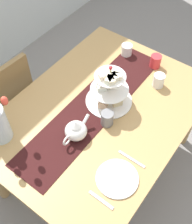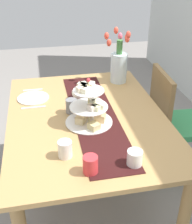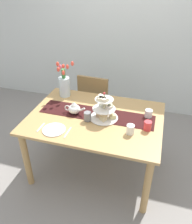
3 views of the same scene
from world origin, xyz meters
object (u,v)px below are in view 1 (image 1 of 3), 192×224
chair_left (3,102)px  mug_white_text (159,80)px  mug_grey (107,118)px  fork_left (101,200)px  cream_jug (127,50)px  dining_table (100,120)px  knife_left (132,159)px  teapot (76,130)px  tiered_cake_stand (109,90)px  mug_orange (156,61)px  dinner_plate_left (117,178)px

chair_left → mug_white_text: 1.15m
mug_grey → mug_white_text: mug_grey is taller
fork_left → cream_jug: bearing=26.4°
dining_table → knife_left: 0.40m
dining_table → teapot: (-0.24, 0.00, 0.16)m
cream_jug → tiered_cake_stand: bearing=-161.2°
cream_jug → mug_orange: size_ratio=0.89×
mug_grey → mug_white_text: bearing=-11.4°
cream_jug → mug_white_text: (-0.14, -0.34, 0.01)m
knife_left → mug_white_text: size_ratio=1.79×
tiered_cake_stand → mug_grey: 0.19m
fork_left → teapot: bearing=56.6°
teapot → mug_orange: size_ratio=2.51×
cream_jug → dinner_plate_left: size_ratio=0.37×
cream_jug → mug_grey: mug_grey is taller
fork_left → mug_white_text: bearing=10.4°
dinner_plate_left → mug_grey: size_ratio=2.42×
chair_left → fork_left: bearing=-102.8°
dinner_plate_left → cream_jug: bearing=30.1°
dinner_plate_left → knife_left: size_ratio=1.35×
knife_left → mug_grey: (0.12, 0.25, 0.05)m
chair_left → knife_left: 1.12m
chair_left → teapot: (-0.02, -0.74, 0.30)m
mug_white_text → mug_orange: same height
tiered_cake_stand → mug_grey: size_ratio=3.20×
dinner_plate_left → fork_left: dinner_plate_left is taller
dinner_plate_left → mug_white_text: mug_white_text is taller
mug_grey → chair_left: bearing=101.0°
mug_grey → mug_orange: (0.61, 0.02, -0.00)m
dining_table → mug_grey: size_ratio=14.92×
chair_left → tiered_cake_stand: bearing=-66.9°
tiered_cake_stand → mug_orange: size_ratio=3.20×
tiered_cake_stand → fork_left: tiered_cake_stand is taller
tiered_cake_stand → fork_left: 0.67m
knife_left → mug_white_text: 0.60m
tiered_cake_stand → mug_grey: (-0.15, -0.10, -0.05)m
fork_left → dinner_plate_left: bearing=0.0°
dining_table → mug_orange: bearing=-7.8°
cream_jug → fork_left: 1.13m
dinner_plate_left → knife_left: bearing=0.0°
cream_jug → dinner_plate_left: bearing=-149.9°
chair_left → fork_left: 1.14m
mug_grey → knife_left: bearing=-115.4°
mug_grey → mug_white_text: (0.46, -0.09, -0.00)m
dining_table → fork_left: 0.59m
chair_left → mug_grey: bearing=-79.0°
dinner_plate_left → mug_orange: (0.88, 0.27, 0.04)m
tiered_cake_stand → mug_white_text: 0.37m
fork_left → mug_grey: 0.48m
dining_table → mug_white_text: mug_white_text is taller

